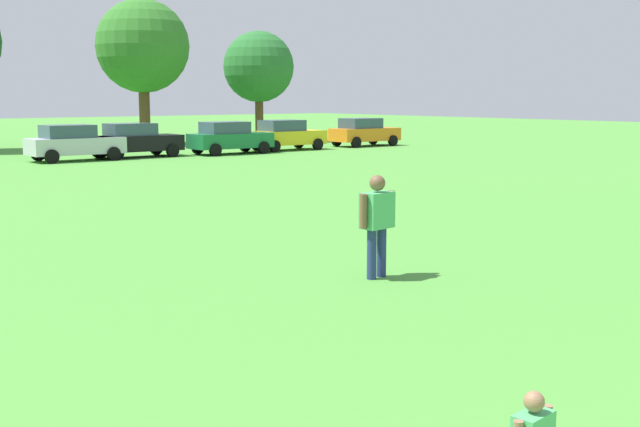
% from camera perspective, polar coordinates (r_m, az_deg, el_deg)
% --- Properties ---
extents(adult_bystander, '(0.82, 0.39, 1.73)m').
position_cam_1_polar(adult_bystander, '(13.31, 4.08, -0.27)').
color(adult_bystander, navy).
rests_on(adult_bystander, ground).
extents(parked_car_silver_4, '(4.30, 2.02, 1.68)m').
position_cam_1_polar(parked_car_silver_4, '(39.11, -17.14, 4.85)').
color(parked_car_silver_4, silver).
rests_on(parked_car_silver_4, ground).
extents(parked_car_black_5, '(4.30, 2.02, 1.68)m').
position_cam_1_polar(parked_car_black_5, '(40.59, -13.01, 5.13)').
color(parked_car_black_5, black).
rests_on(parked_car_black_5, ground).
extents(parked_car_green_6, '(4.30, 2.02, 1.68)m').
position_cam_1_polar(parked_car_green_6, '(42.08, -6.48, 5.40)').
color(parked_car_green_6, '#196B38').
rests_on(parked_car_green_6, ground).
extents(parked_car_yellow_7, '(4.30, 2.02, 1.68)m').
position_cam_1_polar(parked_car_yellow_7, '(44.78, -2.45, 5.62)').
color(parked_car_yellow_7, yellow).
rests_on(parked_car_yellow_7, ground).
extents(parked_car_orange_8, '(4.30, 2.02, 1.68)m').
position_cam_1_polar(parked_car_orange_8, '(48.44, 3.14, 5.83)').
color(parked_car_orange_8, orange).
rests_on(parked_car_orange_8, ground).
extents(tree_right, '(5.69, 5.69, 8.86)m').
position_cam_1_polar(tree_right, '(51.05, -12.53, 11.53)').
color(tree_right, brown).
rests_on(tree_right, ground).
extents(tree_far_right, '(4.62, 4.62, 7.20)m').
position_cam_1_polar(tree_far_right, '(53.35, -4.39, 10.36)').
color(tree_far_right, brown).
rests_on(tree_far_right, ground).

